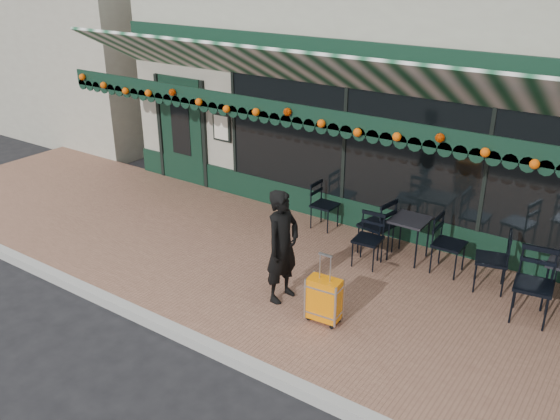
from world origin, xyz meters
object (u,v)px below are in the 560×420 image
Objects in this scene: chair_b_right at (449,245)px; chair_b_front at (368,240)px; cafe_table_b at (410,223)px; chair_a_left at (491,260)px; suitcase at (324,300)px; chair_a_front at (533,286)px; woman at (283,246)px; chair_b_left at (376,226)px; chair_solo at (325,206)px.

chair_b_right is 1.21m from chair_b_front.
chair_a_left is at bearing -8.05° from cafe_table_b.
chair_a_front is (2.20, 1.59, 0.17)m from suitcase.
woman reaches higher than chair_b_front.
cafe_table_b is 0.73m from chair_b_front.
chair_b_left is 1.22m from chair_solo.
chair_b_right is at bearing -115.81° from chair_a_left.
suitcase is 2.72m from chair_a_front.
chair_b_left is at bearing 159.43° from chair_a_front.
chair_b_front is at bearing -15.03° from woman.
suitcase is 2.92m from chair_solo.
chair_b_front is (-2.45, 0.13, -0.08)m from chair_a_front.
chair_a_front is 1.09× the size of chair_b_right.
suitcase reaches higher than chair_b_front.
chair_a_left is 1.01× the size of chair_b_right.
chair_solo is at bearing 171.64° from cafe_table_b.
cafe_table_b is 0.72× the size of chair_b_left.
chair_b_right is (1.64, 2.03, -0.35)m from woman.
chair_b_front is (0.08, -0.44, -0.06)m from chair_b_left.
cafe_table_b is 1.70m from chair_solo.
chair_a_left is 3.04m from chair_solo.
cafe_table_b is 0.82× the size of chair_b_front.
chair_a_front is (0.68, -0.49, 0.04)m from chair_a_left.
suitcase is at bearing -51.11° from chair_a_left.
cafe_table_b is 0.82× the size of chair_solo.
suitcase is 1.43× the size of cafe_table_b.
chair_b_left is (0.46, 1.97, -0.33)m from woman.
cafe_table_b is 0.69m from chair_b_right.
chair_b_front is at bearing 113.73° from chair_b_right.
chair_b_left is at bearing -106.27° from chair_solo.
suitcase is 1.17× the size of chair_b_front.
chair_a_front is (2.02, -0.68, -0.12)m from cafe_table_b.
chair_b_front is at bearing 93.37° from suitcase.
chair_b_left is at bearing 92.20° from chair_b_right.
woman is at bearing -65.37° from chair_a_left.
chair_b_front is (-1.77, -0.36, -0.04)m from chair_a_left.
chair_a_front reaches higher than chair_b_front.
chair_a_left is 0.96× the size of chair_b_left.
chair_b_front reaches higher than chair_solo.
chair_a_front reaches higher than suitcase.
chair_b_right is at bearing 147.40° from chair_a_front.
chair_b_right reaches higher than chair_b_front.
cafe_table_b is at bearing 112.34° from chair_b_left.
cafe_table_b is at bearing 47.59° from chair_b_front.
chair_b_right reaches higher than cafe_table_b.
suitcase is (0.78, -0.18, -0.48)m from woman.
chair_b_front is at bearing 19.56° from chair_b_left.
chair_b_right is 2.36m from chair_solo.
suitcase is at bearing -94.73° from cafe_table_b.
chair_b_left is 1.18m from chair_b_right.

